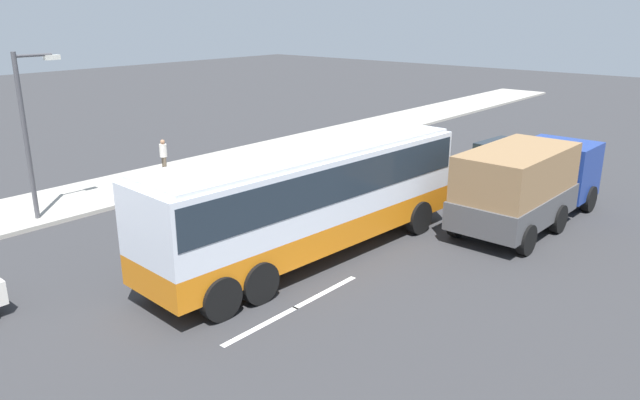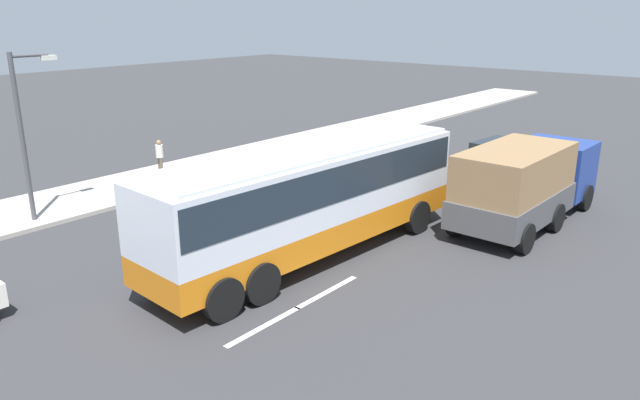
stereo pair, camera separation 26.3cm
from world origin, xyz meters
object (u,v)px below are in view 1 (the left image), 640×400
object	(u,v)px
coach_bus	(311,191)
cargo_truck	(529,181)
car_yellow_taxi	(504,156)
pedestrian_near_curb	(163,154)
street_lamp	(29,124)

from	to	relation	value
coach_bus	cargo_truck	size ratio (longest dim) A/B	1.51
coach_bus	cargo_truck	world-z (taller)	coach_bus
car_yellow_taxi	pedestrian_near_curb	bearing A→B (deg)	137.73
pedestrian_near_curb	street_lamp	xyz separation A→B (m)	(-6.27, -1.64, 2.42)
car_yellow_taxi	street_lamp	distance (m)	19.26
cargo_truck	pedestrian_near_curb	size ratio (longest dim) A/B	4.80
cargo_truck	pedestrian_near_curb	bearing A→B (deg)	107.69
pedestrian_near_curb	street_lamp	bearing A→B (deg)	26.12
cargo_truck	car_yellow_taxi	bearing A→B (deg)	31.54
cargo_truck	street_lamp	bearing A→B (deg)	130.40
car_yellow_taxi	street_lamp	xyz separation A→B (m)	(-16.56, 9.46, 2.66)
cargo_truck	car_yellow_taxi	distance (m)	6.89
coach_bus	pedestrian_near_curb	bearing A→B (deg)	80.24
coach_bus	street_lamp	size ratio (longest dim) A/B	1.95
cargo_truck	pedestrian_near_curb	xyz separation A→B (m)	(-4.39, 14.59, -0.52)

